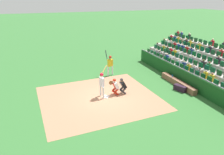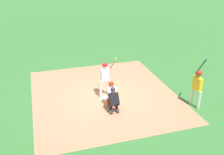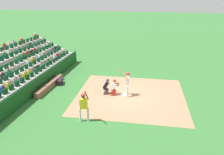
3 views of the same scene
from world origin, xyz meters
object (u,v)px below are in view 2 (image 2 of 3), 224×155
home_plate_umpire (114,99)px  on_deck_batter (197,84)px  catcher_crouching (112,92)px  home_plate_marker (106,98)px  batter_at_plate (105,76)px

home_plate_umpire → on_deck_batter: bearing=-6.2°
catcher_crouching → home_plate_umpire: bearing=-95.7°
catcher_crouching → home_plate_umpire: 0.59m
home_plate_marker → batter_at_plate: size_ratio=0.20×
home_plate_umpire → on_deck_batter: on_deck_batter is taller
on_deck_batter → home_plate_marker: bearing=156.3°
home_plate_marker → catcher_crouching: (0.13, -0.75, 0.70)m
catcher_crouching → home_plate_marker: bearing=100.1°
home_plate_marker → home_plate_umpire: (0.08, -1.34, 0.67)m
home_plate_marker → catcher_crouching: 1.04m
on_deck_batter → catcher_crouching: bearing=165.4°
batter_at_plate → catcher_crouching: 1.11m
catcher_crouching → on_deck_batter: size_ratio=0.56×
on_deck_batter → home_plate_umpire: bearing=173.8°
catcher_crouching → home_plate_umpire: catcher_crouching is taller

